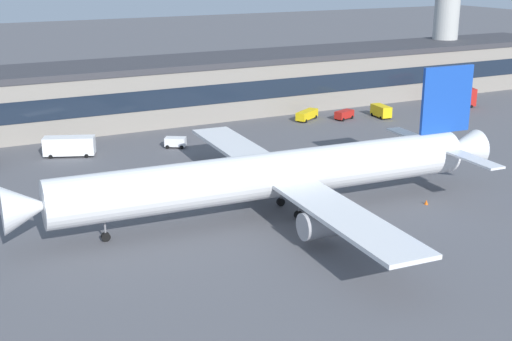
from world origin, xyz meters
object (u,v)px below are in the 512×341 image
control_tower (448,1)px  fuel_truck (70,145)px  catering_truck (460,97)px  baggage_tug (176,142)px  airliner (277,174)px  crew_van (381,110)px  follow_me_car (344,114)px  traffic_cone_0 (426,202)px  belt_loader (307,115)px

control_tower → fuel_truck: size_ratio=3.92×
fuel_truck → catering_truck: 86.30m
baggage_tug → catering_truck: bearing=2.9°
airliner → crew_van: airliner is taller
follow_me_car → traffic_cone_0: (-18.79, -47.88, -0.76)m
airliner → traffic_cone_0: bearing=-16.6°
catering_truck → traffic_cone_0: size_ratio=11.65×
airliner → belt_loader: size_ratio=10.21×
airliner → follow_me_car: airliner is taller
catering_truck → crew_van: 21.82m
airliner → traffic_cone_0: airliner is taller
airliner → baggage_tug: 37.18m
control_tower → belt_loader: 58.63m
baggage_tug → crew_van: 46.88m
control_tower → traffic_cone_0: size_ratio=52.77×
belt_loader → follow_me_car: belt_loader is taller
crew_van → fuel_truck: bearing=-179.8°
control_tower → fuel_truck: 105.70m
fuel_truck → airliner: bearing=-66.0°
airliner → control_tower: size_ratio=1.91×
fuel_truck → baggage_tug: (17.73, -2.95, -0.80)m
control_tower → belt_loader: control_tower is taller
follow_me_car → traffic_cone_0: follow_me_car is taller
belt_loader → crew_van: bearing=-17.6°
follow_me_car → catering_truck: 29.85m
airliner → belt_loader: (31.59, 44.91, -4.31)m
fuel_truck → catering_truck: catering_truck is taller
follow_me_car → belt_loader: bearing=157.3°
baggage_tug → belt_loader: belt_loader is taller
belt_loader → follow_me_car: 7.77m
fuel_truck → baggage_tug: bearing=-9.5°
control_tower → fuel_truck: bearing=-167.0°
belt_loader → fuel_truck: bearing=-174.2°
traffic_cone_0 → belt_loader: bearing=77.1°
fuel_truck → belt_loader: 49.60m
control_tower → traffic_cone_0: bearing=-132.6°
follow_me_car → crew_van: size_ratio=0.89×
baggage_tug → belt_loader: bearing=14.2°
baggage_tug → catering_truck: 68.67m
traffic_cone_0 → crew_van: bearing=59.8°
control_tower → baggage_tug: size_ratio=8.42×
airliner → catering_truck: bearing=30.5°
airliner → catering_truck: airliner is taller
catering_truck → crew_van: size_ratio=1.42×
follow_me_car → traffic_cone_0: 51.44m
fuel_truck → follow_me_car: bearing=2.1°
control_tower → catering_truck: size_ratio=4.53×
fuel_truck → crew_van: size_ratio=1.64×
airliner → follow_me_car: (38.76, 41.91, -4.38)m
fuel_truck → crew_van: bearing=0.2°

